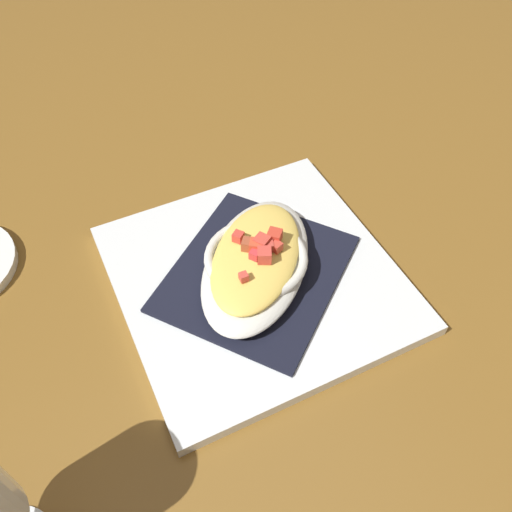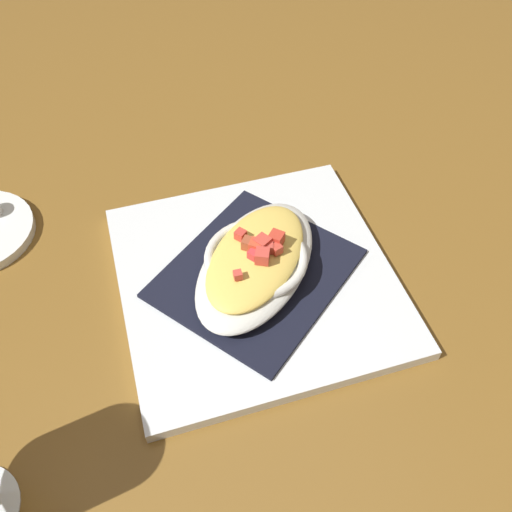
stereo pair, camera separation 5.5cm
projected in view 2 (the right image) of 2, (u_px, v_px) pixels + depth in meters
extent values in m
plane|color=brown|center=(256.00, 282.00, 0.59)|extent=(2.60, 2.60, 0.00)
cube|color=white|center=(256.00, 278.00, 0.58)|extent=(0.32, 0.32, 0.01)
cube|color=black|center=(256.00, 273.00, 0.58)|extent=(0.25, 0.24, 0.00)
ellipsoid|color=silver|center=(256.00, 263.00, 0.56)|extent=(0.21, 0.20, 0.03)
torus|color=silver|center=(256.00, 258.00, 0.56)|extent=(0.15, 0.15, 0.01)
ellipsoid|color=#F0CD5C|center=(256.00, 256.00, 0.56)|extent=(0.17, 0.16, 0.02)
cube|color=#D64034|center=(241.00, 235.00, 0.55)|extent=(0.01, 0.01, 0.01)
cube|color=#CD462A|center=(256.00, 245.00, 0.55)|extent=(0.01, 0.01, 0.01)
cube|color=#D3383C|center=(253.00, 254.00, 0.54)|extent=(0.01, 0.01, 0.01)
cube|color=red|center=(278.00, 241.00, 0.55)|extent=(0.02, 0.02, 0.01)
cube|color=#A94D2F|center=(248.00, 244.00, 0.55)|extent=(0.02, 0.02, 0.01)
cube|color=#CB4434|center=(277.00, 249.00, 0.54)|extent=(0.01, 0.01, 0.01)
cube|color=#D84638|center=(261.00, 242.00, 0.55)|extent=(0.02, 0.02, 0.01)
cube|color=#D04B2D|center=(255.00, 246.00, 0.54)|extent=(0.02, 0.02, 0.01)
cube|color=#DA473B|center=(259.00, 257.00, 0.53)|extent=(0.02, 0.02, 0.01)
cube|color=#C7483A|center=(268.00, 247.00, 0.54)|extent=(0.01, 0.01, 0.01)
cube|color=#D7493C|center=(238.00, 275.00, 0.52)|extent=(0.01, 0.01, 0.01)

